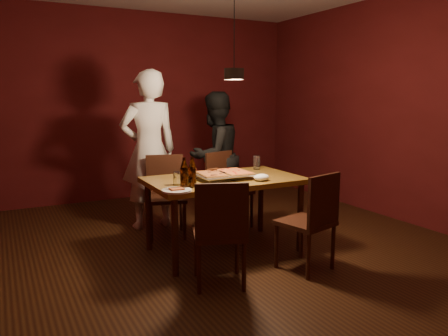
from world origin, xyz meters
name	(u,v)px	position (x,y,z in m)	size (l,w,h in m)	color
room_shell	(234,113)	(0.00, 0.00, 1.40)	(6.00, 6.00, 6.00)	#38200F
dining_table	(224,185)	(0.03, 0.25, 0.68)	(1.50, 0.90, 0.75)	brown
chair_far_left	(166,188)	(-0.31, 1.03, 0.54)	(0.52, 0.52, 0.49)	#38190F
chair_far_right	(225,182)	(0.43, 0.99, 0.54)	(0.53, 0.53, 0.49)	#38190F
chair_near_left	(220,224)	(-0.40, -0.52, 0.54)	(0.54, 0.54, 0.49)	#38190F
chair_near_right	(313,213)	(0.48, -0.59, 0.54)	(0.51, 0.51, 0.49)	#38190F
pizza_tray	(223,176)	(0.01, 0.23, 0.77)	(0.55, 0.45, 0.05)	silver
pizza_meat	(211,174)	(-0.12, 0.23, 0.81)	(0.22, 0.35, 0.02)	maroon
pizza_cheese	(235,172)	(0.14, 0.23, 0.81)	(0.25, 0.40, 0.02)	gold
spatula	(222,172)	(0.00, 0.24, 0.81)	(0.09, 0.24, 0.04)	silver
beer_bottle_a	(184,173)	(-0.52, -0.04, 0.89)	(0.07, 0.07, 0.28)	black
beer_bottle_b	(192,172)	(-0.43, -0.01, 0.89)	(0.07, 0.07, 0.27)	black
water_glass_left	(177,178)	(-0.51, 0.15, 0.81)	(0.08, 0.08, 0.12)	silver
water_glass_right	(257,163)	(0.58, 0.53, 0.83)	(0.07, 0.07, 0.15)	silver
plate_slice	(177,190)	(-0.62, -0.11, 0.76)	(0.26, 0.26, 0.03)	white
napkin	(261,177)	(0.28, -0.05, 0.78)	(0.16, 0.12, 0.07)	white
diner_white	(149,150)	(-0.37, 1.39, 0.93)	(0.68, 0.44, 1.85)	white
diner_dark	(215,156)	(0.48, 1.37, 0.80)	(0.78, 0.61, 1.61)	black
pendant_lamp	(234,73)	(0.00, 0.00, 1.76)	(0.18, 0.18, 1.10)	black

